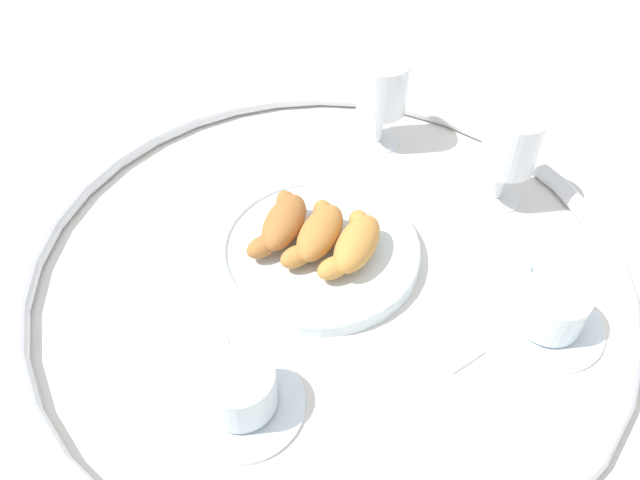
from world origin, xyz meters
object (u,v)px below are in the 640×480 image
Objects in this scene: pastry_plate at (320,249)px; croissant_extra at (282,223)px; coffee_cup_near at (240,391)px; juice_glass_left at (382,91)px; coffee_cup_far at (550,311)px; croissant_large at (355,244)px; sugar_packet at (459,351)px; juice_glass_right at (511,146)px; croissant_small at (318,233)px.

pastry_plate is 0.06m from croissant_extra.
juice_glass_left reaches higher than coffee_cup_near.
coffee_cup_near is 0.37m from coffee_cup_far.
sugar_packet is at bearing -106.22° from croissant_large.
coffee_cup_far is at bearing -79.59° from croissant_extra.
sugar_packet is (-0.30, -0.27, -0.09)m from juice_glass_left.
coffee_cup_near is 0.97× the size of juice_glass_right.
croissant_extra is (-0.01, 0.05, 0.03)m from pastry_plate.
juice_glass_right is (0.22, -0.11, 0.05)m from croissant_large.
juice_glass_right is at bearing -12.97° from coffee_cup_near.
croissant_extra is at bearing 100.65° from croissant_large.
juice_glass_left is at bearing 12.25° from pastry_plate.
juice_glass_right is at bearing 36.21° from coffee_cup_far.
croissant_large is 0.25m from juice_glass_right.
croissant_small is at bearing 100.53° from croissant_large.
croissant_large is 1.00× the size of coffee_cup_near.
sugar_packet is (-0.05, -0.17, -0.04)m from croissant_large.
juice_glass_left is (0.48, 0.10, 0.07)m from coffee_cup_near.
croissant_large reaches higher than pastry_plate.
coffee_cup_far is 0.97× the size of juice_glass_left.
croissant_small is 2.71× the size of sugar_packet.
croissant_large is 1.00× the size of coffee_cup_far.
coffee_cup_near is 0.97× the size of juice_glass_left.
croissant_small is at bearing -168.44° from juice_glass_left.
juice_glass_right is (-0.02, -0.21, 0.00)m from juice_glass_left.
croissant_small is 0.29m from juice_glass_right.
coffee_cup_far is at bearing -79.65° from croissant_small.
pastry_plate is 1.94× the size of croissant_small.
juice_glass_left reaches higher than croissant_large.
coffee_cup_near is 1.00× the size of coffee_cup_far.
juice_glass_right reaches higher than croissant_large.
pastry_plate is at bearing 100.62° from croissant_large.
pastry_plate is 0.28m from juice_glass_left.
croissant_large and croissant_small have the same top height.
coffee_cup_far reaches higher than pastry_plate.
juice_glass_right is at bearing -33.67° from croissant_small.
juice_glass_left is 2.80× the size of sugar_packet.
croissant_large is at bearing -79.38° from pastry_plate.
croissant_small is at bearing 102.20° from sugar_packet.
pastry_plate is at bearing 11.72° from coffee_cup_near.
coffee_cup_far is (0.05, -0.29, -0.02)m from croissant_small.
coffee_cup_near is 0.25m from sugar_packet.
juice_glass_left is at bearing 11.56° from croissant_small.
juice_glass_left is at bearing 12.00° from coffee_cup_near.
croissant_extra is at bearing 139.89° from juice_glass_right.
croissant_large is 0.97× the size of juice_glass_right.
sugar_packet is (-0.04, -0.22, -0.04)m from croissant_small.
juice_glass_left is (0.27, 0.00, 0.05)m from croissant_extra.
croissant_extra reaches higher than pastry_plate.
croissant_small is 1.00× the size of coffee_cup_near.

